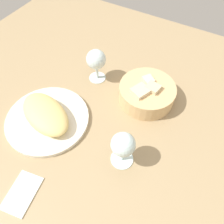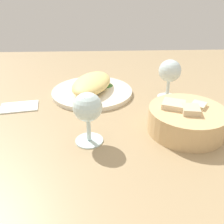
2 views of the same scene
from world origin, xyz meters
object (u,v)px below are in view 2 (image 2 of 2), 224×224
(bread_basket, at_px, (186,119))
(wine_glass_near, at_px, (88,110))
(folded_napkin, at_px, (19,106))
(plate, at_px, (92,92))
(wine_glass_far, at_px, (170,73))

(bread_basket, bearing_deg, wine_glass_near, -81.80)
(wine_glass_near, height_order, folded_napkin, wine_glass_near)
(folded_napkin, bearing_deg, plate, 12.70)
(plate, bearing_deg, folded_napkin, -67.45)
(plate, height_order, wine_glass_far, wine_glass_far)
(wine_glass_far, height_order, folded_napkin, wine_glass_far)
(wine_glass_near, xyz_separation_m, folded_napkin, (-0.19, -0.22, -0.08))
(wine_glass_far, bearing_deg, bread_basket, -1.59)
(wine_glass_far, bearing_deg, folded_napkin, -83.60)
(bread_basket, height_order, wine_glass_far, wine_glass_far)
(wine_glass_near, relative_size, wine_glass_far, 0.99)
(plate, distance_m, folded_napkin, 0.24)
(wine_glass_far, distance_m, folded_napkin, 0.47)
(plate, bearing_deg, bread_basket, 44.98)
(plate, bearing_deg, wine_glass_far, 81.13)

